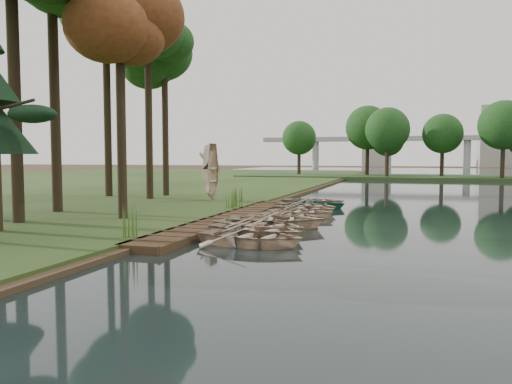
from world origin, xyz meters
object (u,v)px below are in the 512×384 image
(rowboat_1, at_px, (256,228))
(rowboat_2, at_px, (260,223))
(boardwalk, at_px, (230,219))
(stored_rowboat, at_px, (212,195))
(rowboat_0, at_px, (251,234))

(rowboat_1, height_order, rowboat_2, rowboat_2)
(boardwalk, relative_size, stored_rowboat, 4.61)
(boardwalk, height_order, rowboat_0, rowboat_0)
(rowboat_1, relative_size, stored_rowboat, 1.08)
(rowboat_0, distance_m, stored_rowboat, 14.21)
(boardwalk, height_order, rowboat_1, rowboat_1)
(rowboat_2, relative_size, stored_rowboat, 1.11)
(stored_rowboat, bearing_deg, rowboat_1, -149.10)
(boardwalk, xyz_separation_m, stored_rowboat, (-3.75, 7.02, 0.51))
(rowboat_0, bearing_deg, rowboat_2, 18.63)
(stored_rowboat, bearing_deg, boardwalk, -150.46)
(rowboat_0, bearing_deg, rowboat_1, 18.32)
(rowboat_2, distance_m, stored_rowboat, 11.85)
(rowboat_2, xyz_separation_m, stored_rowboat, (-6.11, 10.15, 0.21))
(boardwalk, bearing_deg, rowboat_0, -63.25)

